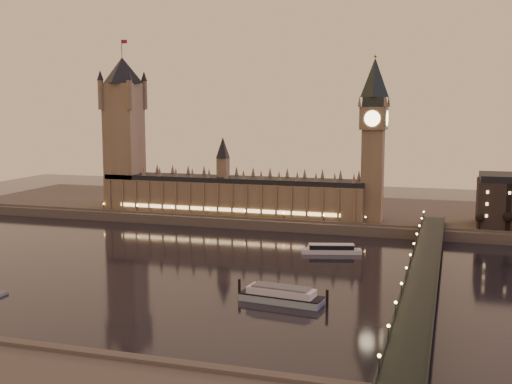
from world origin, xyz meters
TOP-DOWN VIEW (x-y plane):
  - ground at (0.00, 0.00)m, footprint 700.00×700.00m
  - far_embankment at (30.00, 165.00)m, footprint 560.00×130.00m
  - palace_of_westminster at (-40.12, 120.99)m, footprint 180.00×26.62m
  - victoria_tower at (-120.00, 121.00)m, footprint 31.68×31.68m
  - big_ben at (53.99, 120.99)m, footprint 17.68×17.68m
  - westminster_bridge at (91.61, 0.00)m, footprint 13.20×260.00m
  - bare_tree_0 at (119.56, 109.00)m, footprint 5.28×5.28m
  - bare_tree_1 at (132.76, 109.00)m, footprint 5.28×5.28m
  - cruise_boat_a at (41.53, 50.74)m, footprint 32.70×15.02m
  - moored_barge at (38.27, -41.04)m, footprint 39.07×13.46m

SIDE VIEW (x-z plane):
  - ground at x=0.00m, z-range 0.00..0.00m
  - cruise_boat_a at x=41.53m, z-range -0.30..4.82m
  - far_embankment at x=30.00m, z-range 0.00..6.00m
  - moored_barge at x=38.27m, z-range -0.56..6.65m
  - westminster_bridge at x=91.61m, z-range -2.13..13.17m
  - bare_tree_0 at x=119.56m, z-range 8.62..19.36m
  - bare_tree_1 at x=132.76m, z-range 8.62..19.36m
  - palace_of_westminster at x=-40.12m, z-range -4.29..47.71m
  - big_ben at x=53.99m, z-range 11.95..115.95m
  - victoria_tower at x=-120.00m, z-range 6.79..124.79m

